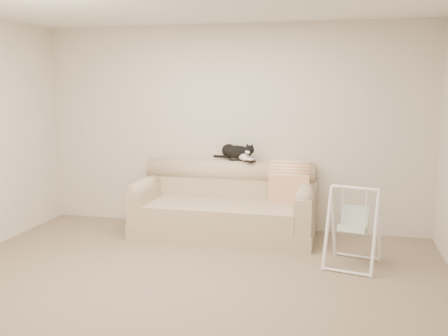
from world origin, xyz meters
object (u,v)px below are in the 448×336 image
remote_a (236,160)px  remote_b (250,161)px  baby_swing (354,226)px  tuxedo_cat (237,152)px  sofa (225,207)px

remote_a → remote_b: size_ratio=1.10×
baby_swing → tuxedo_cat: bearing=144.3°
sofa → baby_swing: bearing=-26.6°
remote_b → tuxedo_cat: bearing=161.7°
remote_a → remote_b: remote_a is taller
remote_b → tuxedo_cat: tuxedo_cat is taller
sofa → remote_a: bearing=70.5°
remote_b → tuxedo_cat: size_ratio=0.30×
sofa → tuxedo_cat: tuxedo_cat is taller
sofa → remote_a: (0.09, 0.25, 0.56)m
remote_a → baby_swing: 1.83m
remote_a → tuxedo_cat: 0.10m
tuxedo_cat → baby_swing: (1.43, -1.03, -0.59)m
remote_b → sofa: bearing=-143.0°
remote_b → tuxedo_cat: 0.21m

